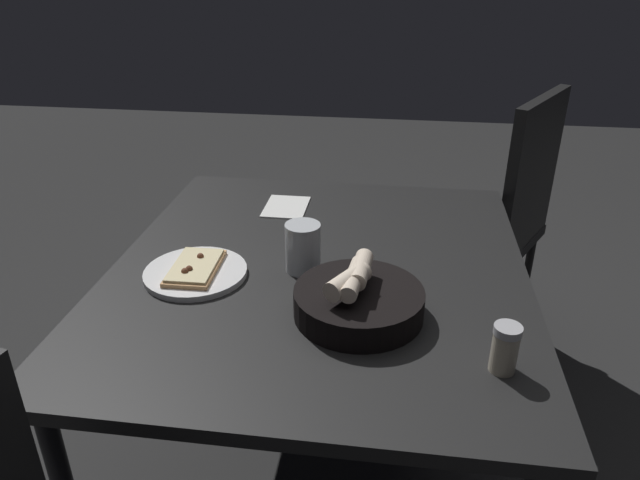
# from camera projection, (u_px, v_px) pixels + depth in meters

# --- Properties ---
(ground) EXTENTS (8.00, 8.00, 0.00)m
(ground) POSITION_uv_depth(u_px,v_px,m) (319.00, 480.00, 1.71)
(ground) COLOR #292929
(dining_table) EXTENTS (1.09, 0.97, 0.71)m
(dining_table) POSITION_uv_depth(u_px,v_px,m) (319.00, 287.00, 1.42)
(dining_table) COLOR black
(dining_table) RESTS_ON ground
(pizza_plate) EXTENTS (0.24, 0.24, 0.04)m
(pizza_plate) POSITION_uv_depth(u_px,v_px,m) (195.00, 271.00, 1.35)
(pizza_plate) COLOR white
(pizza_plate) RESTS_ON dining_table
(bread_basket) EXTENTS (0.27, 0.27, 0.12)m
(bread_basket) POSITION_uv_depth(u_px,v_px,m) (358.00, 300.00, 1.19)
(bread_basket) COLOR black
(bread_basket) RESTS_ON dining_table
(beer_glass) EXTENTS (0.08, 0.08, 0.12)m
(beer_glass) POSITION_uv_depth(u_px,v_px,m) (303.00, 249.00, 1.35)
(beer_glass) COLOR silver
(beer_glass) RESTS_ON dining_table
(pepper_shaker) EXTENTS (0.05, 0.05, 0.09)m
(pepper_shaker) POSITION_uv_depth(u_px,v_px,m) (504.00, 351.00, 1.04)
(pepper_shaker) COLOR #BFB299
(pepper_shaker) RESTS_ON dining_table
(napkin) EXTENTS (0.16, 0.12, 0.00)m
(napkin) POSITION_uv_depth(u_px,v_px,m) (286.00, 207.00, 1.70)
(napkin) COLOR white
(napkin) RESTS_ON dining_table
(chair_far) EXTENTS (0.60, 0.60, 0.98)m
(chair_far) POSITION_uv_depth(u_px,v_px,m) (493.00, 214.00, 2.06)
(chair_far) COLOR #2D2D2D
(chair_far) RESTS_ON ground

